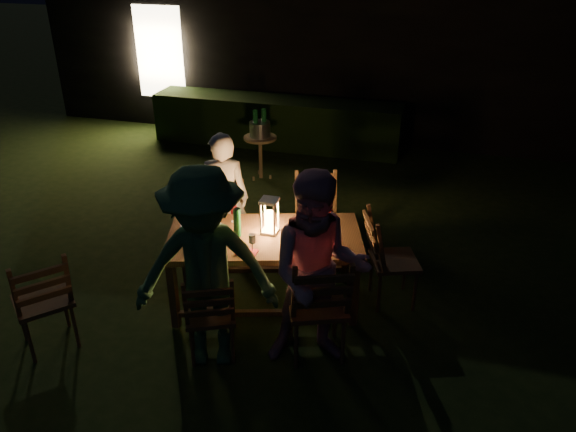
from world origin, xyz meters
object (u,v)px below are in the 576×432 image
(bottle_bucket_a, at_px, (256,126))
(chair_far_right, at_px, (316,236))
(person_house_side, at_px, (224,199))
(bottle_bucket_b, at_px, (264,125))
(dining_table, at_px, (265,242))
(chair_near_left, at_px, (211,328))
(side_table, at_px, (260,142))
(ice_bucket, at_px, (260,129))
(chair_end, at_px, (391,274))
(chair_far_left, at_px, (225,239))
(chair_spare, at_px, (47,317))
(person_opp_left, at_px, (206,271))
(lantern, at_px, (270,218))
(chair_near_right, at_px, (317,323))
(bottle_table, at_px, (237,222))
(person_opp_right, at_px, (319,273))

(bottle_bucket_a, bearing_deg, chair_far_right, -55.81)
(person_house_side, xyz_separation_m, bottle_bucket_b, (-0.31, 2.35, 0.06))
(dining_table, bearing_deg, person_house_side, 118.76)
(chair_near_left, relative_size, side_table, 1.43)
(ice_bucket, bearing_deg, side_table, -82.87)
(chair_end, bearing_deg, side_table, -159.86)
(chair_far_left, relative_size, bottle_bucket_a, 2.94)
(side_table, xyz_separation_m, bottle_bucket_b, (0.05, 0.04, 0.24))
(chair_near_left, relative_size, chair_spare, 0.90)
(person_opp_left, bearing_deg, chair_spare, 172.00)
(dining_table, height_order, chair_end, chair_end)
(chair_far_left, relative_size, chair_spare, 0.92)
(chair_end, relative_size, side_table, 1.56)
(chair_far_left, distance_m, chair_end, 1.85)
(chair_near_left, height_order, chair_spare, chair_spare)
(chair_end, relative_size, lantern, 2.87)
(chair_near_right, bearing_deg, chair_far_left, 115.27)
(lantern, height_order, ice_bucket, lantern)
(chair_near_right, distance_m, side_table, 3.96)
(chair_far_right, relative_size, bottle_table, 3.69)
(chair_end, height_order, ice_bucket, chair_end)
(bottle_table, bearing_deg, chair_spare, -142.46)
(side_table, xyz_separation_m, ice_bucket, (-0.00, 0.00, 0.19))
(bottle_bucket_a, bearing_deg, chair_end, -48.76)
(chair_near_left, distance_m, side_table, 3.93)
(bottle_bucket_a, distance_m, bottle_bucket_b, 0.13)
(person_opp_left, relative_size, bottle_bucket_a, 5.57)
(chair_near_left, bearing_deg, person_opp_left, -100.12)
(side_table, distance_m, bottle_bucket_b, 0.24)
(person_opp_left, bearing_deg, person_opp_right, 0.00)
(person_opp_left, bearing_deg, chair_end, 26.00)
(side_table, height_order, ice_bucket, ice_bucket)
(chair_near_right, xyz_separation_m, bottle_bucket_a, (-1.73, 3.53, 0.48))
(bottle_bucket_a, bearing_deg, dining_table, -69.81)
(chair_far_right, relative_size, lantern, 2.95)
(bottle_table, relative_size, side_table, 0.44)
(chair_far_right, distance_m, chair_end, 1.03)
(chair_far_right, bearing_deg, chair_far_left, -1.70)
(chair_end, xyz_separation_m, person_opp_left, (-1.37, -1.27, 0.59))
(person_opp_left, height_order, bottle_bucket_b, person_opp_left)
(chair_far_left, xyz_separation_m, bottle_bucket_b, (-0.32, 2.40, 0.52))
(person_opp_left, bearing_deg, side_table, 85.24)
(chair_far_right, xyz_separation_m, chair_end, (0.87, -0.54, -0.01))
(lantern, relative_size, bottle_bucket_b, 1.09)
(chair_near_left, xyz_separation_m, ice_bucket, (-0.82, 3.83, 0.48))
(chair_spare, bearing_deg, ice_bucket, 32.95)
(bottle_table, bearing_deg, side_table, 104.52)
(dining_table, distance_m, chair_near_left, 0.98)
(person_house_side, height_order, bottle_bucket_b, person_house_side)
(dining_table, height_order, chair_spare, chair_spare)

